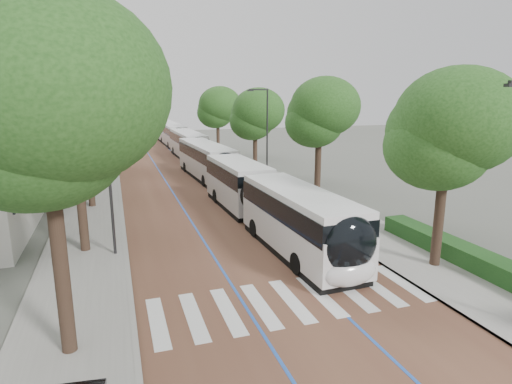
% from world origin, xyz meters
% --- Properties ---
extents(ground, '(160.00, 160.00, 0.00)m').
position_xyz_m(ground, '(0.00, 0.00, 0.00)').
color(ground, '#51544C').
rests_on(ground, ground).
extents(road, '(11.00, 140.00, 0.02)m').
position_xyz_m(road, '(0.00, 40.00, 0.01)').
color(road, brown).
rests_on(road, ground).
extents(sidewalk_left, '(4.00, 140.00, 0.12)m').
position_xyz_m(sidewalk_left, '(-7.50, 40.00, 0.06)').
color(sidewalk_left, gray).
rests_on(sidewalk_left, ground).
extents(sidewalk_right, '(4.00, 140.00, 0.12)m').
position_xyz_m(sidewalk_right, '(7.50, 40.00, 0.06)').
color(sidewalk_right, gray).
rests_on(sidewalk_right, ground).
extents(kerb_left, '(0.20, 140.00, 0.14)m').
position_xyz_m(kerb_left, '(-5.60, 40.00, 0.06)').
color(kerb_left, gray).
rests_on(kerb_left, ground).
extents(kerb_right, '(0.20, 140.00, 0.14)m').
position_xyz_m(kerb_right, '(5.60, 40.00, 0.06)').
color(kerb_right, gray).
rests_on(kerb_right, ground).
extents(zebra_crossing, '(10.55, 3.60, 0.01)m').
position_xyz_m(zebra_crossing, '(0.20, 1.00, 0.03)').
color(zebra_crossing, silver).
rests_on(zebra_crossing, ground).
extents(lane_line_left, '(0.12, 126.00, 0.01)m').
position_xyz_m(lane_line_left, '(-1.60, 40.00, 0.02)').
color(lane_line_left, blue).
rests_on(lane_line_left, road).
extents(lane_line_right, '(0.12, 126.00, 0.01)m').
position_xyz_m(lane_line_right, '(1.60, 40.00, 0.02)').
color(lane_line_right, blue).
rests_on(lane_line_right, road).
extents(hedge, '(1.20, 14.00, 0.80)m').
position_xyz_m(hedge, '(9.10, 0.00, 0.52)').
color(hedge, '#164016').
rests_on(hedge, sidewalk_right).
extents(streetlight_far, '(1.82, 0.20, 8.00)m').
position_xyz_m(streetlight_far, '(6.62, 22.00, 4.82)').
color(streetlight_far, '#29282B').
rests_on(streetlight_far, sidewalk_right).
extents(lamp_post_left, '(0.14, 0.14, 8.00)m').
position_xyz_m(lamp_post_left, '(-6.10, 8.00, 4.12)').
color(lamp_post_left, '#29282B').
rests_on(lamp_post_left, sidewalk_left).
extents(trees_left, '(6.49, 61.22, 10.17)m').
position_xyz_m(trees_left, '(-7.50, 25.81, 6.87)').
color(trees_left, black).
rests_on(trees_left, ground).
extents(trees_right, '(5.68, 47.51, 8.28)m').
position_xyz_m(trees_right, '(7.70, 23.67, 5.80)').
color(trees_right, black).
rests_on(trees_right, ground).
extents(lead_bus, '(3.17, 18.47, 3.20)m').
position_xyz_m(lead_bus, '(2.34, 9.33, 1.63)').
color(lead_bus, black).
rests_on(lead_bus, ground).
extents(bus_queued_0, '(3.17, 12.51, 3.20)m').
position_xyz_m(bus_queued_0, '(2.24, 25.47, 1.62)').
color(bus_queued_0, silver).
rests_on(bus_queued_0, ground).
extents(bus_queued_1, '(2.81, 12.45, 3.20)m').
position_xyz_m(bus_queued_1, '(2.74, 38.42, 1.62)').
color(bus_queued_1, silver).
rests_on(bus_queued_1, ground).
extents(bus_queued_2, '(2.71, 12.43, 3.20)m').
position_xyz_m(bus_queued_2, '(2.76, 52.21, 1.62)').
color(bus_queued_2, silver).
rests_on(bus_queued_2, ground).
extents(bus_queued_3, '(2.76, 12.44, 3.20)m').
position_xyz_m(bus_queued_3, '(2.54, 64.19, 1.62)').
color(bus_queued_3, silver).
rests_on(bus_queued_3, ground).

